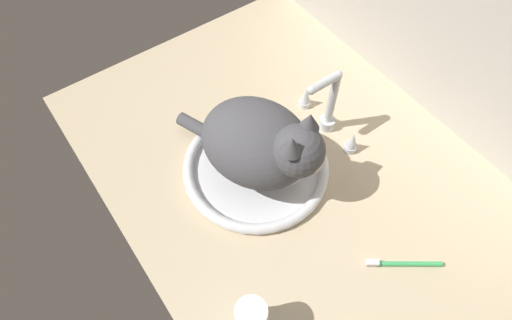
{
  "coord_description": "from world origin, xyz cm",
  "views": [
    {
      "loc": [
        39.28,
        -37.99,
        88.74
      ],
      "look_at": [
        -4.06,
        -6.76,
        7.0
      ],
      "focal_mm": 30.03,
      "sensor_mm": 36.0,
      "label": 1
    }
  ],
  "objects_px": {
    "cat": "(263,145)",
    "pill_bottle": "(251,319)",
    "sink_basin": "(256,167)",
    "faucet": "(328,109)",
    "toothbrush": "(402,264)"
  },
  "relations": [
    {
      "from": "sink_basin",
      "to": "cat",
      "type": "bearing_deg",
      "value": 20.93
    },
    {
      "from": "sink_basin",
      "to": "faucet",
      "type": "xyz_separation_m",
      "value": [
        -0.0,
        0.21,
        0.06
      ]
    },
    {
      "from": "faucet",
      "to": "cat",
      "type": "distance_m",
      "value": 0.21
    },
    {
      "from": "cat",
      "to": "toothbrush",
      "type": "xyz_separation_m",
      "value": [
        0.35,
        0.1,
        -0.11
      ]
    },
    {
      "from": "toothbrush",
      "to": "cat",
      "type": "bearing_deg",
      "value": -163.75
    },
    {
      "from": "sink_basin",
      "to": "pill_bottle",
      "type": "relative_size",
      "value": 3.15
    },
    {
      "from": "faucet",
      "to": "toothbrush",
      "type": "xyz_separation_m",
      "value": [
        0.36,
        -0.1,
        -0.07
      ]
    },
    {
      "from": "sink_basin",
      "to": "faucet",
      "type": "distance_m",
      "value": 0.22
    },
    {
      "from": "sink_basin",
      "to": "pill_bottle",
      "type": "bearing_deg",
      "value": -37.18
    },
    {
      "from": "cat",
      "to": "toothbrush",
      "type": "distance_m",
      "value": 0.38
    },
    {
      "from": "cat",
      "to": "pill_bottle",
      "type": "relative_size",
      "value": 3.39
    },
    {
      "from": "faucet",
      "to": "pill_bottle",
      "type": "distance_m",
      "value": 0.51
    },
    {
      "from": "sink_basin",
      "to": "toothbrush",
      "type": "distance_m",
      "value": 0.38
    },
    {
      "from": "faucet",
      "to": "cat",
      "type": "bearing_deg",
      "value": -85.3
    },
    {
      "from": "cat",
      "to": "pill_bottle",
      "type": "distance_m",
      "value": 0.35
    }
  ]
}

